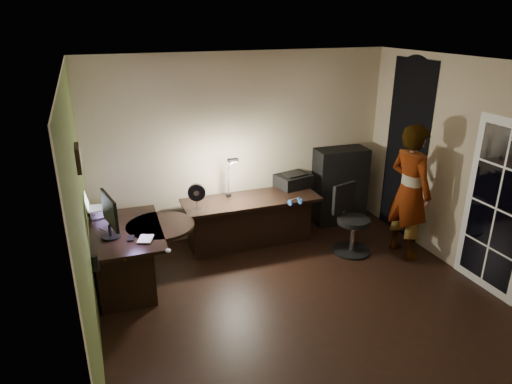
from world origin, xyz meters
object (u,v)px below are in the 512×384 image
object	(u,v)px
desk_right	(251,222)
monitor	(109,222)
office_chair	(354,221)
cabinet	(340,186)
desk_left	(129,258)
person	(410,192)

from	to	relation	value
desk_right	monitor	size ratio (longest dim) A/B	3.49
desk_right	office_chair	world-z (taller)	office_chair
monitor	cabinet	bearing A→B (deg)	3.72
desk_left	person	bearing A→B (deg)	-5.61
monitor	person	world-z (taller)	person
desk_right	office_chair	bearing A→B (deg)	-28.21
person	desk_right	bearing A→B (deg)	54.64
cabinet	person	bearing A→B (deg)	-72.79
monitor	person	bearing A→B (deg)	-16.04
cabinet	office_chair	xyz separation A→B (m)	(-0.34, -0.99, -0.13)
cabinet	person	distance (m)	1.35
person	office_chair	bearing A→B (deg)	58.30
monitor	desk_right	bearing A→B (deg)	7.59
desk_left	office_chair	distance (m)	3.04
desk_right	person	size ratio (longest dim) A/B	1.04
desk_left	person	world-z (taller)	person
desk_right	monitor	bearing A→B (deg)	-160.30
cabinet	person	world-z (taller)	person
monitor	office_chair	world-z (taller)	monitor
desk_left	monitor	distance (m)	0.63
person	monitor	bearing A→B (deg)	77.13
person	desk_left	bearing A→B (deg)	74.56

